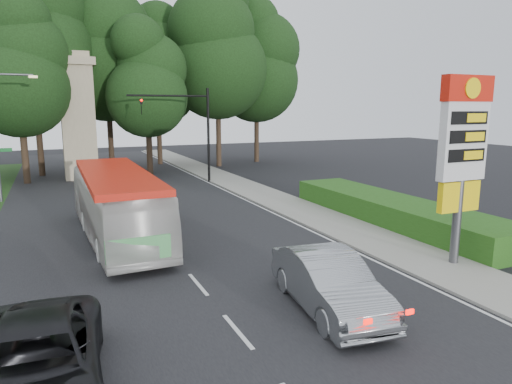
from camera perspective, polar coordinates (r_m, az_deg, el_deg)
name	(u,v)px	position (r m, az deg, el deg)	size (l,w,h in m)	color
ground	(245,341)	(12.00, -1.39, -18.12)	(120.00, 120.00, 0.00)	black
road_surface	(150,227)	(22.83, -13.12, -4.33)	(14.00, 80.00, 0.02)	black
sidewalk_right	(302,211)	(25.72, 5.79, -2.32)	(3.00, 80.00, 0.12)	gray
hedge	(393,211)	(24.13, 16.78, -2.26)	(3.00, 14.00, 1.20)	#234F15
gas_station_pylon	(463,145)	(17.73, 24.47, 5.37)	(2.10, 0.45, 6.85)	#59595E
traffic_signal_mast	(191,122)	(35.11, -8.07, 8.66)	(6.10, 0.35, 7.20)	black
monument	(78,116)	(39.78, -21.39, 8.88)	(3.00, 3.00, 10.05)	#9C8E6F
tree_center_left	(30,29)	(43.19, -26.42, 17.82)	(10.08, 10.08, 19.80)	#2D2116
tree_center_right	(105,48)	(45.32, -18.31, 16.69)	(9.24, 9.24, 18.15)	#2D2116
tree_east_near	(157,67)	(47.95, -12.32, 14.99)	(8.12, 8.12, 15.95)	#2D2116
tree_east_mid	(217,48)	(45.64, -4.86, 17.53)	(9.52, 9.52, 18.70)	#2D2116
tree_far_east	(257,63)	(49.23, 0.08, 15.88)	(8.68, 8.68, 17.05)	#2D2116
tree_monument_left	(17,67)	(38.89, -27.73, 13.67)	(7.28, 7.28, 14.30)	#2D2116
tree_monument_right	(146,80)	(40.01, -13.54, 13.47)	(6.72, 6.72, 13.20)	#2D2116
transit_bus	(117,206)	(20.87, -17.01, -1.65)	(2.55, 10.90, 3.04)	silver
sedan_silver	(329,282)	(13.45, 9.07, -11.07)	(1.77, 5.07, 1.67)	#989B9F
suv_charcoal	(35,365)	(10.50, -25.89, -18.91)	(2.57, 5.57, 1.55)	black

